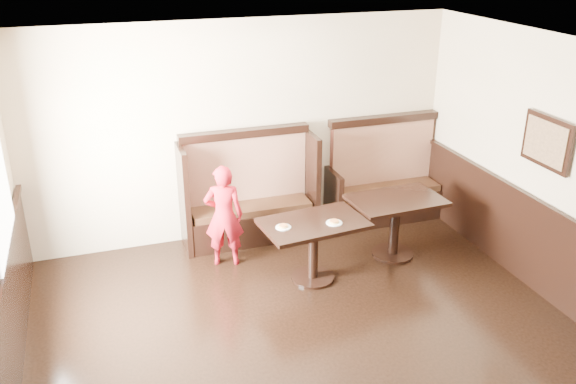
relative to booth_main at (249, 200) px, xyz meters
name	(u,v)px	position (x,y,z in m)	size (l,w,h in m)	color
room_shell	(308,327)	(-0.30, -3.01, 0.14)	(7.00, 7.00, 7.00)	beige
booth_main	(249,200)	(0.00, 0.00, 0.00)	(1.75, 0.72, 1.45)	black
booth_neighbor	(384,185)	(1.95, 0.00, -0.05)	(1.65, 0.72, 1.45)	black
table_main	(313,235)	(0.42, -1.26, 0.04)	(1.23, 0.84, 0.74)	black
table_neighbor	(396,213)	(1.57, -1.04, 0.05)	(1.14, 0.78, 0.77)	black
child	(224,216)	(-0.46, -0.58, 0.11)	(0.46, 0.30, 1.27)	#A6111F
pizza_plate_left	(283,227)	(0.05, -1.29, 0.22)	(0.17, 0.17, 0.03)	white
pizza_plate_right	(334,222)	(0.62, -1.37, 0.22)	(0.18, 0.18, 0.03)	white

